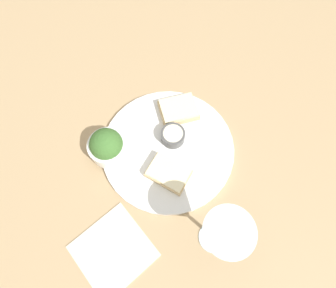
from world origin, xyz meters
name	(u,v)px	position (x,y,z in m)	size (l,w,h in m)	color
ground_plane	(168,149)	(0.00, 0.00, 0.00)	(4.00, 4.00, 0.00)	tan
dinner_plate	(168,148)	(0.00, 0.00, 0.01)	(0.33, 0.33, 0.01)	white
salad_bowl	(107,146)	(0.15, -0.01, 0.05)	(0.09, 0.09, 0.09)	white
sauce_ramekin	(173,136)	(-0.02, -0.02, 0.03)	(0.06, 0.06, 0.03)	#4C4C4C
cheese_toast_near	(178,110)	(-0.04, -0.10, 0.03)	(0.10, 0.09, 0.03)	#D1B27F
cheese_toast_far	(168,173)	(0.01, 0.07, 0.03)	(0.12, 0.11, 0.03)	#D1B27F
wine_glass	(224,234)	(-0.07, 0.23, 0.12)	(0.09, 0.09, 0.17)	silver
napkin	(113,251)	(0.16, 0.22, 0.00)	(0.21, 0.21, 0.01)	beige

